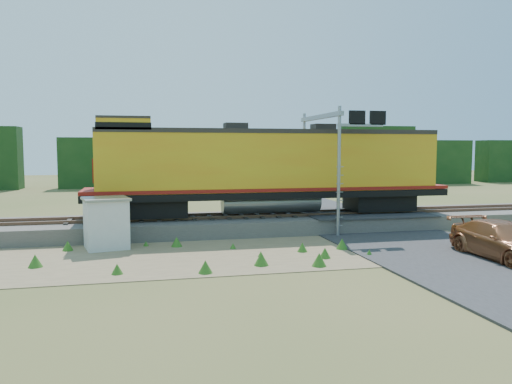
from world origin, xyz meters
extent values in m
plane|color=#475123|center=(0.00, 0.00, 0.00)|extent=(140.00, 140.00, 0.00)
cube|color=slate|center=(0.00, 6.00, 0.40)|extent=(70.00, 5.00, 0.80)
cube|color=brown|center=(0.00, 5.28, 0.88)|extent=(70.00, 0.10, 0.16)
cube|color=brown|center=(0.00, 6.72, 0.88)|extent=(70.00, 0.10, 0.16)
cube|color=#8C7754|center=(-2.00, 0.50, 0.01)|extent=(26.00, 8.00, 0.03)
cube|color=#38383A|center=(7.00, 6.00, 0.83)|extent=(7.00, 5.20, 0.06)
cube|color=#38383A|center=(7.00, 22.00, 0.04)|extent=(7.00, 24.00, 0.08)
cube|color=#143613|center=(0.00, 38.00, 3.25)|extent=(36.00, 3.00, 6.50)
cube|color=#143613|center=(40.00, 38.00, 3.00)|extent=(50.00, 3.00, 6.00)
cube|color=black|center=(-4.86, 6.00, 1.41)|extent=(3.58, 2.29, 0.90)
cube|color=black|center=(8.09, 6.00, 1.41)|extent=(3.58, 2.29, 0.90)
cube|color=black|center=(1.62, 6.00, 2.04)|extent=(19.91, 2.99, 0.36)
cylinder|color=gray|center=(1.62, 6.00, 1.56)|extent=(5.48, 1.19, 1.19)
cube|color=gold|center=(1.62, 6.00, 3.76)|extent=(18.42, 2.89, 3.09)
cube|color=maroon|center=(1.62, 6.00, 2.33)|extent=(19.91, 3.04, 0.18)
cube|color=#28231E|center=(1.62, 6.00, 5.42)|extent=(18.42, 2.94, 0.24)
cube|color=gold|center=(-6.15, 6.00, 5.65)|extent=(2.59, 2.89, 0.70)
cube|color=#28231E|center=(-6.15, 6.00, 6.04)|extent=(2.59, 2.94, 0.12)
cube|color=black|center=(-6.15, 6.00, 5.60)|extent=(2.64, 2.94, 0.35)
cube|color=maroon|center=(-7.64, 6.00, 3.41)|extent=(0.10, 1.99, 1.19)
cube|color=#28231E|center=(-0.38, 6.00, 5.65)|extent=(1.19, 1.00, 0.45)
cube|color=#28231E|center=(4.60, 6.00, 5.65)|extent=(1.19, 1.00, 0.45)
cube|color=silver|center=(-6.94, 2.63, 1.11)|extent=(2.12, 2.12, 2.22)
cube|color=gray|center=(-6.94, 2.63, 2.26)|extent=(2.33, 2.33, 0.11)
cylinder|color=gray|center=(4.43, 3.20, 3.32)|extent=(0.17, 0.17, 6.64)
cylinder|color=gray|center=(4.43, 8.80, 3.32)|extent=(0.17, 0.17, 6.64)
cube|color=gray|center=(4.43, 6.00, 6.26)|extent=(0.24, 6.20, 0.24)
cube|color=gray|center=(5.57, 3.20, 5.69)|extent=(2.47, 0.14, 0.14)
cube|color=black|center=(5.38, 3.20, 6.07)|extent=(0.85, 0.14, 0.71)
cube|color=black|center=(6.52, 3.20, 6.07)|extent=(0.85, 0.14, 0.71)
imported|color=#AA663F|center=(8.98, -3.26, 0.77)|extent=(2.20, 5.30, 1.53)
camera|label=1|loc=(-5.28, -20.53, 4.51)|focal=35.00mm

